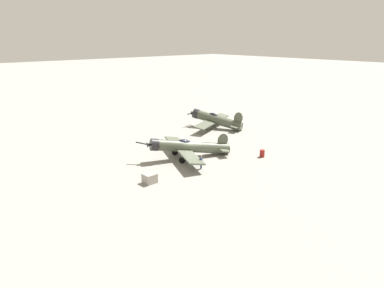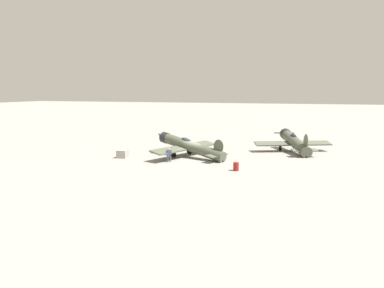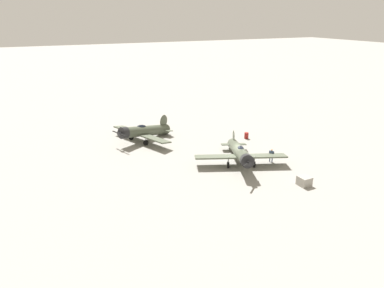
{
  "view_description": "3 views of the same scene",
  "coord_description": "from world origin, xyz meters",
  "px_view_note": "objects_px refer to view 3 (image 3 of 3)",
  "views": [
    {
      "loc": [
        26.75,
        30.75,
        14.78
      ],
      "look_at": [
        0.0,
        -0.0,
        1.8
      ],
      "focal_mm": 31.43,
      "sensor_mm": 36.0,
      "label": 1
    },
    {
      "loc": [
        -13.9,
        42.93,
        8.73
      ],
      "look_at": [
        0.0,
        -0.0,
        1.8
      ],
      "focal_mm": 32.58,
      "sensor_mm": 36.0,
      "label": 2
    },
    {
      "loc": [
        34.02,
        -22.52,
        17.51
      ],
      "look_at": [
        -4.46,
        -4.46,
        1.6
      ],
      "focal_mm": 32.24,
      "sensor_mm": 36.0,
      "label": 3
    }
  ],
  "objects_px": {
    "airplane_mid_apron": "(144,131)",
    "airplane_foreground": "(240,152)",
    "fuel_drum": "(246,136)",
    "equipment_crate": "(304,181)",
    "ground_crew_mechanic": "(271,154)"
  },
  "relations": [
    {
      "from": "airplane_mid_apron",
      "to": "fuel_drum",
      "type": "distance_m",
      "value": 15.43
    },
    {
      "from": "ground_crew_mechanic",
      "to": "equipment_crate",
      "type": "height_order",
      "value": "ground_crew_mechanic"
    },
    {
      "from": "ground_crew_mechanic",
      "to": "fuel_drum",
      "type": "distance_m",
      "value": 9.05
    },
    {
      "from": "airplane_mid_apron",
      "to": "airplane_foreground",
      "type": "bearing_deg",
      "value": 99.96
    },
    {
      "from": "airplane_foreground",
      "to": "airplane_mid_apron",
      "type": "distance_m",
      "value": 15.54
    },
    {
      "from": "airplane_foreground",
      "to": "ground_crew_mechanic",
      "type": "relative_size",
      "value": 6.51
    },
    {
      "from": "airplane_foreground",
      "to": "airplane_mid_apron",
      "type": "bearing_deg",
      "value": -125.41
    },
    {
      "from": "airplane_foreground",
      "to": "ground_crew_mechanic",
      "type": "bearing_deg",
      "value": 93.7
    },
    {
      "from": "airplane_mid_apron",
      "to": "ground_crew_mechanic",
      "type": "distance_m",
      "value": 18.92
    },
    {
      "from": "equipment_crate",
      "to": "fuel_drum",
      "type": "height_order",
      "value": "equipment_crate"
    },
    {
      "from": "ground_crew_mechanic",
      "to": "airplane_mid_apron",
      "type": "bearing_deg",
      "value": -78.98
    },
    {
      "from": "airplane_foreground",
      "to": "airplane_mid_apron",
      "type": "height_order",
      "value": "airplane_mid_apron"
    },
    {
      "from": "airplane_foreground",
      "to": "fuel_drum",
      "type": "height_order",
      "value": "airplane_foreground"
    },
    {
      "from": "airplane_mid_apron",
      "to": "equipment_crate",
      "type": "xyz_separation_m",
      "value": [
        21.23,
        11.52,
        -0.96
      ]
    },
    {
      "from": "ground_crew_mechanic",
      "to": "fuel_drum",
      "type": "relative_size",
      "value": 1.85
    }
  ]
}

